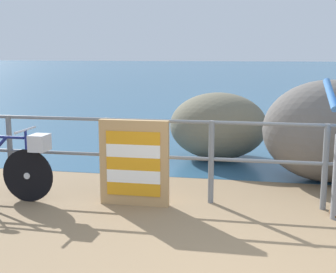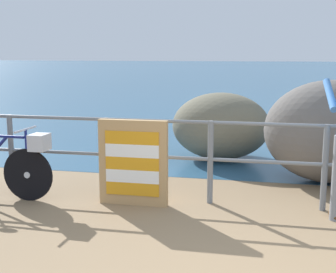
# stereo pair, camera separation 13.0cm
# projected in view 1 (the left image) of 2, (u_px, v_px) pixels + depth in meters

# --- Properties ---
(ground_plane) EXTENTS (120.00, 120.00, 0.10)m
(ground_plane) POSITION_uv_depth(u_px,v_px,m) (260.00, 91.00, 22.92)
(ground_plane) COLOR #846B4C
(sea_surface) EXTENTS (120.00, 90.00, 0.01)m
(sea_surface) POSITION_uv_depth(u_px,v_px,m) (259.00, 69.00, 50.19)
(sea_surface) COLOR #2D5675
(sea_surface) RESTS_ON ground_plane
(promenade_railing) EXTENTS (9.36, 0.07, 1.02)m
(promenade_railing) POSITION_uv_depth(u_px,v_px,m) (267.00, 154.00, 5.53)
(promenade_railing) COLOR slate
(promenade_railing) RESTS_ON ground_plane
(bicycle) EXTENTS (1.70, 0.48, 0.92)m
(bicycle) POSITION_uv_depth(u_px,v_px,m) (0.00, 163.00, 5.81)
(bicycle) COLOR black
(bicycle) RESTS_ON ground_plane
(folded_deckchair_stack) EXTENTS (0.84, 0.10, 1.04)m
(folded_deckchair_stack) POSITION_uv_depth(u_px,v_px,m) (134.00, 163.00, 5.59)
(folded_deckchair_stack) COLOR tan
(folded_deckchair_stack) RESTS_ON ground_plane
(breakwater_boulder_main) EXTENTS (1.87, 1.34, 1.45)m
(breakwater_boulder_main) POSITION_uv_depth(u_px,v_px,m) (329.00, 131.00, 6.61)
(breakwater_boulder_main) COLOR #605B56
(breakwater_boulder_main) RESTS_ON ground
(breakwater_boulder_left) EXTENTS (1.68, 1.50, 1.15)m
(breakwater_boulder_left) POSITION_uv_depth(u_px,v_px,m) (218.00, 126.00, 8.08)
(breakwater_boulder_left) COLOR #67624F
(breakwater_boulder_left) RESTS_ON ground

